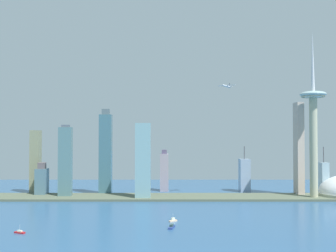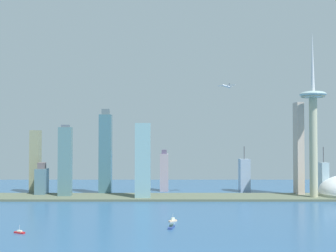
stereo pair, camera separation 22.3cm
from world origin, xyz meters
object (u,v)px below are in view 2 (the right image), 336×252
(observation_tower, at_px, (313,118))
(boat_3, at_px, (173,220))
(skyscraper_7, at_px, (245,175))
(skyscraper_2, at_px, (42,181))
(skyscraper_1, at_px, (164,172))
(skyscraper_8, at_px, (143,161))
(boat_2, at_px, (172,227))
(airplane, at_px, (227,86))
(skyscraper_3, at_px, (36,162))
(skyscraper_5, at_px, (106,153))
(skyscraper_6, at_px, (65,162))
(boat_7, at_px, (20,232))
(skyscraper_4, at_px, (299,149))
(skyscraper_0, at_px, (324,179))

(observation_tower, height_order, boat_3, observation_tower)
(skyscraper_7, bearing_deg, skyscraper_2, -171.57)
(skyscraper_1, relative_size, skyscraper_8, 0.63)
(boat_2, bearing_deg, airplane, 170.44)
(skyscraper_7, height_order, skyscraper_8, skyscraper_8)
(skyscraper_1, relative_size, boat_2, 4.43)
(skyscraper_1, xyz_separation_m, airplane, (111.56, -79.54, 158.87))
(skyscraper_3, relative_size, skyscraper_5, 0.75)
(skyscraper_6, distance_m, boat_7, 265.41)
(skyscraper_5, height_order, skyscraper_8, skyscraper_5)
(skyscraper_3, xyz_separation_m, skyscraper_6, (69.92, -54.18, 3.06))
(skyscraper_3, distance_m, skyscraper_7, 399.73)
(skyscraper_2, relative_size, skyscraper_7, 0.68)
(skyscraper_1, height_order, boat_7, skyscraper_1)
(skyscraper_1, xyz_separation_m, skyscraper_2, (-220.17, -65.99, -11.23))
(skyscraper_3, relative_size, boat_2, 6.48)
(boat_2, height_order, airplane, airplane)
(skyscraper_6, distance_m, skyscraper_8, 138.80)
(skyscraper_3, relative_size, airplane, 3.95)
(skyscraper_8, bearing_deg, airplane, 11.65)
(boat_7, bearing_deg, skyscraper_5, -76.25)
(skyscraper_3, relative_size, boat_3, 10.87)
(observation_tower, xyz_separation_m, skyscraper_2, (-476.71, 38.00, -111.18))
(skyscraper_4, height_order, skyscraper_6, skyscraper_4)
(skyscraper_8, bearing_deg, skyscraper_6, 171.26)
(skyscraper_0, distance_m, skyscraper_6, 465.34)
(skyscraper_6, height_order, skyscraper_7, skyscraper_6)
(boat_7, bearing_deg, skyscraper_4, -121.84)
(skyscraper_4, relative_size, boat_3, 15.47)
(observation_tower, height_order, skyscraper_8, observation_tower)
(skyscraper_1, relative_size, boat_3, 7.42)
(skyscraper_0, bearing_deg, skyscraper_2, -179.23)
(skyscraper_1, xyz_separation_m, skyscraper_3, (-242.22, -34.53, 21.36))
(boat_3, distance_m, airplane, 300.15)
(observation_tower, distance_m, boat_7, 497.79)
(observation_tower, bearing_deg, boat_2, -138.46)
(skyscraper_0, xyz_separation_m, skyscraper_5, (-399.29, 12.14, 45.64))
(skyscraper_7, bearing_deg, skyscraper_1, 176.23)
(skyscraper_8, bearing_deg, skyscraper_2, 166.68)
(skyscraper_6, relative_size, boat_2, 6.96)
(skyscraper_0, bearing_deg, skyscraper_6, -176.34)
(skyscraper_6, bearing_deg, skyscraper_7, 13.44)
(skyscraper_7, bearing_deg, boat_3, -117.33)
(skyscraper_2, bearing_deg, skyscraper_5, 9.67)
(skyscraper_2, distance_m, skyscraper_6, 63.86)
(skyscraper_2, bearing_deg, observation_tower, -4.56)
(skyscraper_5, bearing_deg, skyscraper_7, 7.90)
(airplane, bearing_deg, observation_tower, 111.71)
(observation_tower, distance_m, skyscraper_6, 435.71)
(skyscraper_1, distance_m, boat_2, 323.34)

